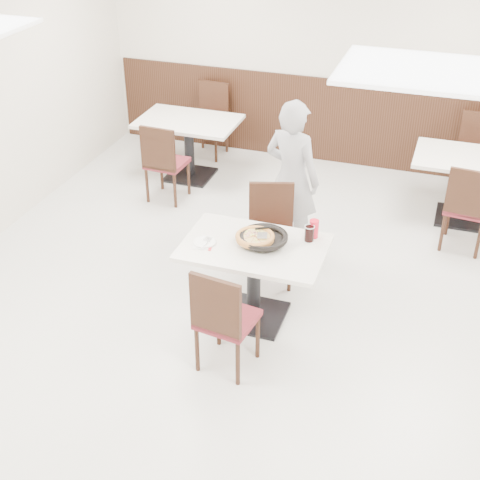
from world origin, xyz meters
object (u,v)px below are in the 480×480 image
(bg_chair_right_near, at_px, (468,206))
(bg_chair_right_far, at_px, (474,157))
(bg_chair_left_far, at_px, (209,121))
(chair_near, at_px, (227,317))
(chair_far, at_px, (271,237))
(pizza_pan, at_px, (264,240))
(bg_table_right, at_px, (466,189))
(cola_glass, at_px, (309,234))
(pizza, at_px, (255,238))
(red_cup, at_px, (314,229))
(main_table, at_px, (254,282))
(diner_person, at_px, (292,179))
(bg_chair_left_near, at_px, (167,161))
(side_plate, at_px, (205,242))
(bg_table_left, at_px, (189,149))

(bg_chair_right_near, distance_m, bg_chair_right_far, 1.28)
(bg_chair_left_far, distance_m, bg_chair_right_near, 3.59)
(chair_near, height_order, bg_chair_left_far, same)
(chair_far, bearing_deg, pizza_pan, 82.73)
(chair_far, xyz_separation_m, bg_table_right, (1.70, 1.83, -0.10))
(bg_chair_left_far, distance_m, bg_chair_right_far, 3.34)
(cola_glass, bearing_deg, bg_chair_left_far, 124.72)
(chair_near, xyz_separation_m, chair_far, (-0.02, 1.26, 0.00))
(pizza, relative_size, bg_chair_right_near, 0.34)
(pizza_pan, xyz_separation_m, bg_chair_left_far, (-1.70, 3.14, -0.32))
(pizza_pan, height_order, red_cup, red_cup)
(main_table, bearing_deg, bg_chair_right_far, 61.37)
(bg_chair_left_far, relative_size, bg_chair_right_far, 1.00)
(main_table, xyz_separation_m, diner_person, (0.00, 1.22, 0.43))
(diner_person, bearing_deg, bg_table_right, -127.29)
(pizza_pan, xyz_separation_m, bg_chair_left_near, (-1.71, 1.82, -0.32))
(red_cup, bearing_deg, diner_person, 115.33)
(main_table, xyz_separation_m, bg_chair_right_far, (1.71, 3.12, 0.10))
(pizza, height_order, diner_person, diner_person)
(chair_far, xyz_separation_m, red_cup, (0.46, -0.31, 0.35))
(bg_table_right, bearing_deg, bg_chair_right_near, -88.12)
(chair_near, xyz_separation_m, bg_table_right, (1.68, 3.09, -0.10))
(side_plate, height_order, bg_chair_right_near, bg_chair_right_near)
(chair_near, relative_size, pizza, 2.97)
(main_table, xyz_separation_m, pizza, (-0.00, 0.02, 0.44))
(diner_person, relative_size, bg_table_left, 1.34)
(bg_table_left, bearing_deg, red_cup, -46.75)
(diner_person, relative_size, bg_chair_right_far, 1.70)
(bg_chair_right_far, bearing_deg, chair_near, 66.68)
(chair_near, height_order, bg_table_left, chair_near)
(bg_chair_left_far, relative_size, bg_table_right, 0.79)
(chair_far, relative_size, cola_glass, 7.31)
(bg_chair_right_far, bearing_deg, bg_table_right, 88.09)
(red_cup, bearing_deg, bg_chair_right_far, 65.84)
(main_table, distance_m, side_plate, 0.57)
(bg_chair_left_near, distance_m, bg_chair_right_far, 3.58)
(bg_chair_left_far, bearing_deg, red_cup, 129.14)
(bg_table_left, relative_size, bg_chair_right_far, 1.26)
(chair_near, bearing_deg, bg_chair_right_near, 63.69)
(cola_glass, relative_size, bg_table_left, 0.11)
(main_table, xyz_separation_m, bg_chair_left_near, (-1.64, 1.86, 0.10))
(diner_person, bearing_deg, cola_glass, 129.10)
(pizza_pan, relative_size, diner_person, 0.23)
(pizza_pan, distance_m, bg_chair_left_near, 2.51)
(cola_glass, bearing_deg, chair_near, -115.82)
(pizza, relative_size, red_cup, 2.00)
(pizza_pan, distance_m, side_plate, 0.50)
(chair_far, bearing_deg, side_plate, 44.84)
(cola_glass, distance_m, diner_person, 1.07)
(pizza_pan, relative_size, pizza, 1.16)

